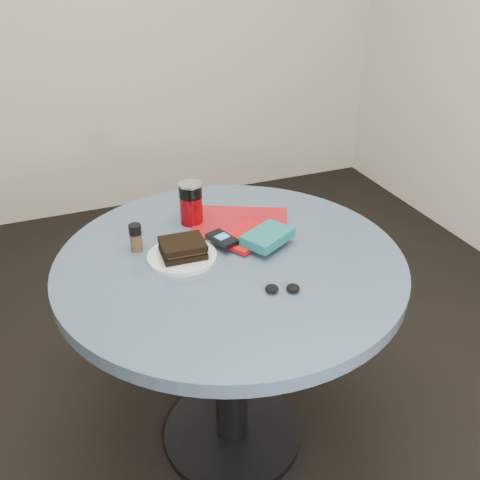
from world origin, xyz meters
name	(u,v)px	position (x,y,z in m)	size (l,w,h in m)	color
ground	(232,435)	(0.00, 0.00, 0.00)	(4.00, 4.00, 0.00)	black
table	(231,303)	(0.00, 0.00, 0.59)	(1.00, 1.00, 0.75)	black
plate	(182,257)	(-0.13, 0.04, 0.76)	(0.20, 0.20, 0.01)	silver
sandwich	(183,248)	(-0.13, 0.04, 0.78)	(0.13, 0.11, 0.04)	black
soda_can	(191,203)	(-0.04, 0.24, 0.82)	(0.09, 0.09, 0.14)	maroon
pepper_grinder	(136,237)	(-0.24, 0.14, 0.79)	(0.05, 0.05, 0.08)	#4B3720
magazine	(240,223)	(0.10, 0.18, 0.75)	(0.30, 0.22, 0.01)	maroon
red_book	(247,237)	(0.08, 0.07, 0.76)	(0.17, 0.11, 0.01)	#AB0D0F
novel	(268,237)	(0.12, 0.01, 0.78)	(0.15, 0.10, 0.03)	#146062
mp3_player	(222,239)	(0.00, 0.06, 0.78)	(0.08, 0.11, 0.02)	black
headphones	(282,288)	(0.06, -0.21, 0.76)	(0.10, 0.06, 0.02)	black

